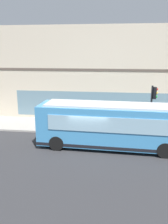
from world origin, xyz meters
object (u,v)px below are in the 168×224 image
(pedestrian_near_building_entrance, at_px, (92,113))
(fire_hydrant, at_px, (105,119))
(city_bus_nearside, at_px, (112,126))
(pedestrian_by_light_pole, at_px, (154,114))
(traffic_light_near_corner, at_px, (153,101))

(pedestrian_near_building_entrance, bearing_deg, fire_hydrant, -90.39)
(city_bus_nearside, relative_size, pedestrian_by_light_pole, 6.24)
(traffic_light_near_corner, bearing_deg, pedestrian_near_building_entrance, 62.33)
(fire_hydrant, relative_size, pedestrian_near_building_entrance, 0.47)
(traffic_light_near_corner, xyz_separation_m, pedestrian_by_light_pole, (2.61, -0.54, -1.74))
(fire_hydrant, bearing_deg, pedestrian_by_light_pole, -89.61)
(pedestrian_by_light_pole, relative_size, pedestrian_near_building_entrance, 1.03)
(pedestrian_near_building_entrance, bearing_deg, traffic_light_near_corner, -117.67)
(fire_hydrant, bearing_deg, pedestrian_near_building_entrance, 89.61)
(fire_hydrant, height_order, pedestrian_near_building_entrance, pedestrian_near_building_entrance)
(traffic_light_near_corner, bearing_deg, city_bus_nearside, 130.99)
(city_bus_nearside, bearing_deg, fire_hydrant, 6.73)
(city_bus_nearside, height_order, pedestrian_by_light_pole, city_bus_nearside)
(city_bus_nearside, xyz_separation_m, traffic_light_near_corner, (2.67, -3.08, 1.26))
(city_bus_nearside, xyz_separation_m, fire_hydrant, (5.26, 0.62, -1.04))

